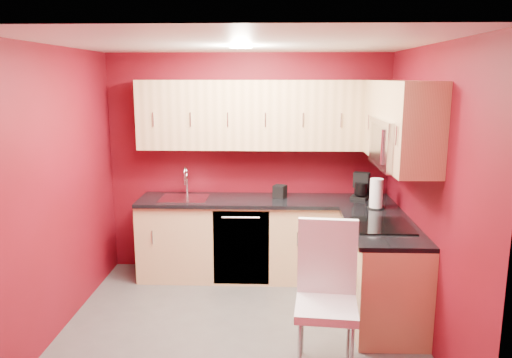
# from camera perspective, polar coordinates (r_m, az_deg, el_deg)

# --- Properties ---
(floor) EXTENTS (3.20, 3.20, 0.00)m
(floor) POSITION_cam_1_polar(r_m,az_deg,el_deg) (4.73, -1.80, -16.55)
(floor) COLOR #4F4C4A
(floor) RESTS_ON ground
(ceiling) EXTENTS (3.20, 3.20, 0.00)m
(ceiling) POSITION_cam_1_polar(r_m,az_deg,el_deg) (4.18, -2.02, 15.27)
(ceiling) COLOR white
(ceiling) RESTS_ON wall_back
(wall_back) EXTENTS (3.20, 0.00, 3.20)m
(wall_back) POSITION_cam_1_polar(r_m,az_deg,el_deg) (5.76, -0.87, 1.76)
(wall_back) COLOR maroon
(wall_back) RESTS_ON floor
(wall_front) EXTENTS (3.20, 0.00, 3.20)m
(wall_front) POSITION_cam_1_polar(r_m,az_deg,el_deg) (2.85, -4.00, -8.51)
(wall_front) COLOR maroon
(wall_front) RESTS_ON floor
(wall_left) EXTENTS (0.00, 3.00, 3.00)m
(wall_left) POSITION_cam_1_polar(r_m,az_deg,el_deg) (4.68, -21.86, -1.36)
(wall_left) COLOR maroon
(wall_left) RESTS_ON floor
(wall_right) EXTENTS (0.00, 3.00, 3.00)m
(wall_right) POSITION_cam_1_polar(r_m,az_deg,el_deg) (4.47, 19.02, -1.72)
(wall_right) COLOR maroon
(wall_right) RESTS_ON floor
(base_cabinets_back) EXTENTS (2.80, 0.60, 0.87)m
(base_cabinets_back) POSITION_cam_1_polar(r_m,az_deg,el_deg) (5.66, 1.03, -6.94)
(base_cabinets_back) COLOR tan
(base_cabinets_back) RESTS_ON floor
(base_cabinets_right) EXTENTS (0.60, 1.30, 0.87)m
(base_cabinets_right) POSITION_cam_1_polar(r_m,az_deg,el_deg) (4.87, 14.09, -10.42)
(base_cabinets_right) COLOR tan
(base_cabinets_right) RESTS_ON floor
(countertop_back) EXTENTS (2.80, 0.63, 0.04)m
(countertop_back) POSITION_cam_1_polar(r_m,az_deg,el_deg) (5.51, 1.05, -2.50)
(countertop_back) COLOR black
(countertop_back) RESTS_ON base_cabinets_back
(countertop_right) EXTENTS (0.63, 1.27, 0.04)m
(countertop_right) POSITION_cam_1_polar(r_m,az_deg,el_deg) (4.70, 14.22, -5.34)
(countertop_right) COLOR black
(countertop_right) RESTS_ON base_cabinets_right
(upper_cabinets_back) EXTENTS (2.80, 0.35, 0.75)m
(upper_cabinets_back) POSITION_cam_1_polar(r_m,az_deg,el_deg) (5.51, 1.11, 7.35)
(upper_cabinets_back) COLOR tan
(upper_cabinets_back) RESTS_ON wall_back
(upper_cabinets_right) EXTENTS (0.35, 1.55, 0.75)m
(upper_cabinets_right) POSITION_cam_1_polar(r_m,az_deg,el_deg) (4.75, 15.96, 7.00)
(upper_cabinets_right) COLOR tan
(upper_cabinets_right) RESTS_ON wall_right
(microwave) EXTENTS (0.42, 0.76, 0.42)m
(microwave) POSITION_cam_1_polar(r_m,az_deg,el_deg) (4.54, 16.14, 3.90)
(microwave) COLOR silver
(microwave) RESTS_ON upper_cabinets_right
(cooktop) EXTENTS (0.50, 0.55, 0.01)m
(cooktop) POSITION_cam_1_polar(r_m,az_deg,el_deg) (4.66, 14.26, -5.17)
(cooktop) COLOR black
(cooktop) RESTS_ON countertop_right
(sink) EXTENTS (0.52, 0.42, 0.35)m
(sink) POSITION_cam_1_polar(r_m,az_deg,el_deg) (5.61, -8.19, -1.81)
(sink) COLOR silver
(sink) RESTS_ON countertop_back
(dishwasher_front) EXTENTS (0.60, 0.02, 0.82)m
(dishwasher_front) POSITION_cam_1_polar(r_m,az_deg,el_deg) (5.39, -1.71, -7.88)
(dishwasher_front) COLOR black
(dishwasher_front) RESTS_ON base_cabinets_back
(downlight) EXTENTS (0.20, 0.20, 0.01)m
(downlight) POSITION_cam_1_polar(r_m,az_deg,el_deg) (4.48, -1.74, 14.83)
(downlight) COLOR white
(downlight) RESTS_ON ceiling
(coffee_maker) EXTENTS (0.24, 0.28, 0.28)m
(coffee_maker) POSITION_cam_1_polar(r_m,az_deg,el_deg) (5.62, 11.81, -0.79)
(coffee_maker) COLOR black
(coffee_maker) RESTS_ON countertop_back
(napkin_holder) EXTENTS (0.17, 0.17, 0.14)m
(napkin_holder) POSITION_cam_1_polar(r_m,az_deg,el_deg) (5.57, 2.75, -1.42)
(napkin_holder) COLOR black
(napkin_holder) RESTS_ON countertop_back
(paper_towel) EXTENTS (0.20, 0.20, 0.31)m
(paper_towel) POSITION_cam_1_polar(r_m,az_deg,el_deg) (5.23, 13.58, -1.63)
(paper_towel) COLOR white
(paper_towel) RESTS_ON countertop_right
(dining_chair) EXTENTS (0.51, 0.53, 1.15)m
(dining_chair) POSITION_cam_1_polar(r_m,az_deg,el_deg) (3.92, 8.05, -13.50)
(dining_chair) COLOR silver
(dining_chair) RESTS_ON floor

